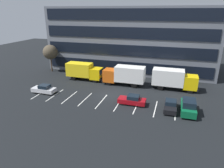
{
  "coord_description": "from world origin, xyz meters",
  "views": [
    {
      "loc": [
        10.32,
        -30.13,
        13.46
      ],
      "look_at": [
        0.34,
        1.8,
        1.4
      ],
      "focal_mm": 32.64,
      "sensor_mm": 36.0,
      "label": 1
    }
  ],
  "objects_px": {
    "sedan_black": "(170,106)",
    "bare_tree": "(50,52)",
    "box_truck_yellow": "(174,79)",
    "sedan_silver": "(44,89)",
    "sedan_maroon": "(132,100)",
    "box_truck_yellow_all": "(84,71)",
    "suv_forest": "(188,107)",
    "box_truck_orange": "(125,75)"
  },
  "relations": [
    {
      "from": "box_truck_orange",
      "to": "sedan_silver",
      "type": "relative_size",
      "value": 1.94
    },
    {
      "from": "bare_tree",
      "to": "box_truck_yellow",
      "type": "bearing_deg",
      "value": -7.74
    },
    {
      "from": "sedan_maroon",
      "to": "suv_forest",
      "type": "height_order",
      "value": "suv_forest"
    },
    {
      "from": "box_truck_orange",
      "to": "sedan_maroon",
      "type": "height_order",
      "value": "box_truck_orange"
    },
    {
      "from": "sedan_black",
      "to": "bare_tree",
      "type": "bearing_deg",
      "value": 155.8
    },
    {
      "from": "sedan_maroon",
      "to": "bare_tree",
      "type": "bearing_deg",
      "value": 151.03
    },
    {
      "from": "box_truck_yellow_all",
      "to": "box_truck_orange",
      "type": "relative_size",
      "value": 0.94
    },
    {
      "from": "box_truck_orange",
      "to": "sedan_silver",
      "type": "distance_m",
      "value": 14.83
    },
    {
      "from": "sedan_silver",
      "to": "bare_tree",
      "type": "bearing_deg",
      "value": 117.35
    },
    {
      "from": "box_truck_yellow_all",
      "to": "sedan_black",
      "type": "distance_m",
      "value": 19.71
    },
    {
      "from": "box_truck_yellow",
      "to": "box_truck_orange",
      "type": "distance_m",
      "value": 8.94
    },
    {
      "from": "sedan_maroon",
      "to": "sedan_black",
      "type": "distance_m",
      "value": 5.63
    },
    {
      "from": "suv_forest",
      "to": "box_truck_yellow_all",
      "type": "bearing_deg",
      "value": 155.48
    },
    {
      "from": "bare_tree",
      "to": "sedan_black",
      "type": "bearing_deg",
      "value": -24.2
    },
    {
      "from": "sedan_silver",
      "to": "bare_tree",
      "type": "distance_m",
      "value": 14.19
    },
    {
      "from": "box_truck_yellow_all",
      "to": "sedan_black",
      "type": "bearing_deg",
      "value": -26.76
    },
    {
      "from": "sedan_black",
      "to": "bare_tree",
      "type": "distance_m",
      "value": 30.36
    },
    {
      "from": "sedan_maroon",
      "to": "box_truck_yellow_all",
      "type": "bearing_deg",
      "value": 144.21
    },
    {
      "from": "box_truck_yellow_all",
      "to": "box_truck_orange",
      "type": "xyz_separation_m",
      "value": [
        8.72,
        -0.55,
        0.13
      ]
    },
    {
      "from": "bare_tree",
      "to": "box_truck_orange",
      "type": "bearing_deg",
      "value": -12.22
    },
    {
      "from": "box_truck_yellow",
      "to": "sedan_silver",
      "type": "height_order",
      "value": "box_truck_yellow"
    },
    {
      "from": "sedan_maroon",
      "to": "bare_tree",
      "type": "relative_size",
      "value": 0.67
    },
    {
      "from": "box_truck_yellow",
      "to": "sedan_maroon",
      "type": "bearing_deg",
      "value": -124.39
    },
    {
      "from": "box_truck_yellow_all",
      "to": "sedan_maroon",
      "type": "distance_m",
      "value": 14.77
    },
    {
      "from": "sedan_maroon",
      "to": "suv_forest",
      "type": "distance_m",
      "value": 8.02
    },
    {
      "from": "bare_tree",
      "to": "sedan_maroon",
      "type": "bearing_deg",
      "value": -28.97
    },
    {
      "from": "box_truck_yellow_all",
      "to": "box_truck_orange",
      "type": "bearing_deg",
      "value": -3.61
    },
    {
      "from": "box_truck_orange",
      "to": "suv_forest",
      "type": "bearing_deg",
      "value": -37.29
    },
    {
      "from": "box_truck_yellow_all",
      "to": "sedan_maroon",
      "type": "height_order",
      "value": "box_truck_yellow_all"
    },
    {
      "from": "box_truck_yellow",
      "to": "bare_tree",
      "type": "xyz_separation_m",
      "value": [
        -27.56,
        3.74,
        2.46
      ]
    },
    {
      "from": "box_truck_orange",
      "to": "box_truck_yellow",
      "type": "bearing_deg",
      "value": 1.87
    },
    {
      "from": "box_truck_yellow",
      "to": "bare_tree",
      "type": "relative_size",
      "value": 1.27
    },
    {
      "from": "box_truck_yellow_all",
      "to": "bare_tree",
      "type": "distance_m",
      "value": 10.81
    },
    {
      "from": "box_truck_yellow",
      "to": "sedan_black",
      "type": "xyz_separation_m",
      "value": [
        -0.09,
        -8.6,
        -1.38
      ]
    },
    {
      "from": "sedan_maroon",
      "to": "bare_tree",
      "type": "xyz_separation_m",
      "value": [
        -21.84,
        12.09,
        3.83
      ]
    },
    {
      "from": "sedan_maroon",
      "to": "box_truck_yellow",
      "type": "bearing_deg",
      "value": 55.61
    },
    {
      "from": "box_truck_orange",
      "to": "suv_forest",
      "type": "relative_size",
      "value": 1.74
    },
    {
      "from": "box_truck_yellow",
      "to": "suv_forest",
      "type": "xyz_separation_m",
      "value": [
        2.29,
        -8.84,
        -1.06
      ]
    },
    {
      "from": "sedan_silver",
      "to": "suv_forest",
      "type": "bearing_deg",
      "value": -1.08
    },
    {
      "from": "sedan_silver",
      "to": "sedan_black",
      "type": "relative_size",
      "value": 1.01
    },
    {
      "from": "box_truck_yellow_all",
      "to": "sedan_silver",
      "type": "relative_size",
      "value": 1.82
    },
    {
      "from": "box_truck_yellow",
      "to": "sedan_maroon",
      "type": "relative_size",
      "value": 1.91
    }
  ]
}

